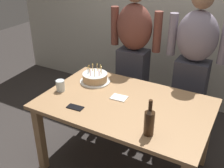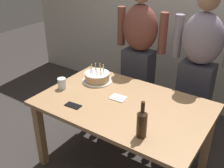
# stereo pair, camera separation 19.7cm
# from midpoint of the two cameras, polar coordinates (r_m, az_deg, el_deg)

# --- Properties ---
(ground_plane) EXTENTS (10.00, 10.00, 0.00)m
(ground_plane) POSITION_cam_midpoint_polar(r_m,az_deg,el_deg) (2.85, 0.35, -16.79)
(ground_plane) COLOR #332D2B
(back_wall) EXTENTS (5.20, 0.10, 2.60)m
(back_wall) POSITION_cam_midpoint_polar(r_m,az_deg,el_deg) (3.55, 13.01, 15.61)
(back_wall) COLOR beige
(back_wall) RESTS_ON ground_plane
(dining_table) EXTENTS (1.50, 0.96, 0.74)m
(dining_table) POSITION_cam_midpoint_polar(r_m,az_deg,el_deg) (2.44, 0.40, -5.91)
(dining_table) COLOR #A37A51
(dining_table) RESTS_ON ground_plane
(birthday_cake) EXTENTS (0.31, 0.31, 0.17)m
(birthday_cake) POSITION_cam_midpoint_polar(r_m,az_deg,el_deg) (2.74, -5.69, 1.27)
(birthday_cake) COLOR white
(birthday_cake) RESTS_ON dining_table
(water_glass_near) EXTENTS (0.08, 0.08, 0.11)m
(water_glass_near) POSITION_cam_midpoint_polar(r_m,az_deg,el_deg) (2.62, -13.00, -0.37)
(water_glass_near) COLOR silver
(water_glass_near) RESTS_ON dining_table
(wine_bottle) EXTENTS (0.08, 0.08, 0.29)m
(wine_bottle) POSITION_cam_midpoint_polar(r_m,az_deg,el_deg) (1.96, 5.04, -7.91)
(wine_bottle) COLOR #382314
(wine_bottle) RESTS_ON dining_table
(cell_phone) EXTENTS (0.15, 0.08, 0.01)m
(cell_phone) POSITION_cam_midpoint_polar(r_m,az_deg,el_deg) (2.35, -10.20, -4.95)
(cell_phone) COLOR black
(cell_phone) RESTS_ON dining_table
(napkin_stack) EXTENTS (0.15, 0.12, 0.01)m
(napkin_stack) POSITION_cam_midpoint_polar(r_m,az_deg,el_deg) (2.46, -0.80, -2.95)
(napkin_stack) COLOR white
(napkin_stack) RESTS_ON dining_table
(person_man_bearded) EXTENTS (0.61, 0.27, 1.66)m
(person_man_bearded) POSITION_cam_midpoint_polar(r_m,az_deg,el_deg) (3.11, 2.73, 6.47)
(person_man_bearded) COLOR #33333D
(person_man_bearded) RESTS_ON ground_plane
(person_woman_cardigan) EXTENTS (0.61, 0.27, 1.66)m
(person_woman_cardigan) POSITION_cam_midpoint_polar(r_m,az_deg,el_deg) (2.90, 14.94, 3.91)
(person_woman_cardigan) COLOR #33333D
(person_woman_cardigan) RESTS_ON ground_plane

